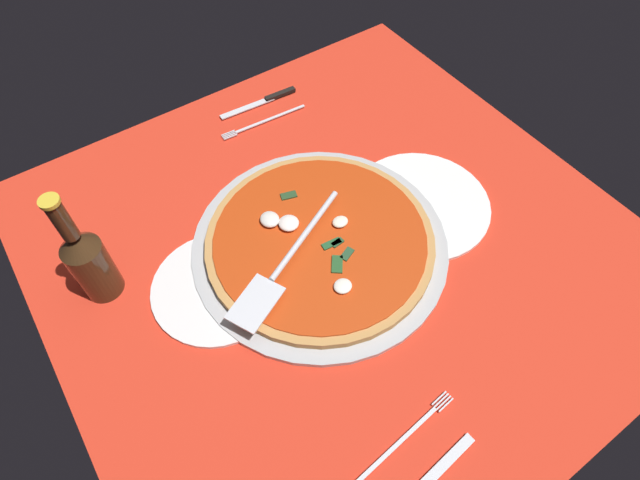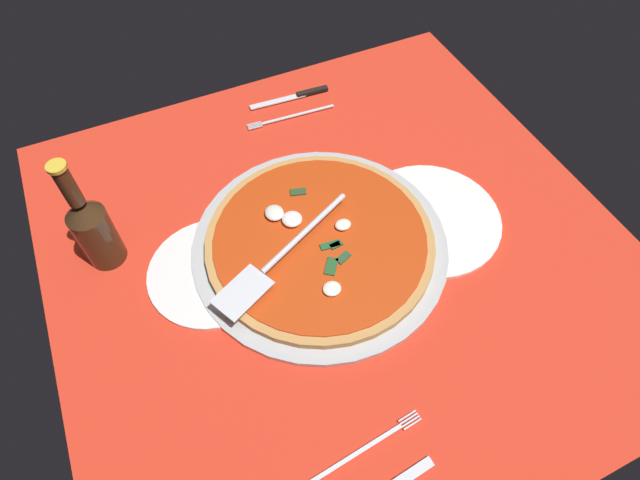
% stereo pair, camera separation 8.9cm
% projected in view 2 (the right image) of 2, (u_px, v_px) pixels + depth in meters
% --- Properties ---
extents(ground_plane, '(0.97, 0.97, 0.01)m').
position_uv_depth(ground_plane, '(338.00, 249.00, 0.92)').
color(ground_plane, red).
extents(checker_pattern, '(0.97, 0.97, 0.00)m').
position_uv_depth(checker_pattern, '(338.00, 247.00, 0.91)').
color(checker_pattern, white).
rests_on(checker_pattern, ground_plane).
extents(pizza_pan, '(0.44, 0.44, 0.01)m').
position_uv_depth(pizza_pan, '(320.00, 245.00, 0.91)').
color(pizza_pan, '#B2B4B7').
rests_on(pizza_pan, ground_plane).
extents(dinner_plate_left, '(0.26, 0.26, 0.01)m').
position_uv_depth(dinner_plate_left, '(429.00, 219.00, 0.94)').
color(dinner_plate_left, white).
rests_on(dinner_plate_left, ground_plane).
extents(dinner_plate_right, '(0.22, 0.22, 0.01)m').
position_uv_depth(dinner_plate_right, '(212.00, 272.00, 0.88)').
color(dinner_plate_right, white).
rests_on(dinner_plate_right, ground_plane).
extents(pizza, '(0.39, 0.39, 0.03)m').
position_uv_depth(pizza, '(320.00, 240.00, 0.89)').
color(pizza, '#C08848').
rests_on(pizza, pizza_pan).
extents(pizza_server, '(0.28, 0.16, 0.01)m').
position_uv_depth(pizza_server, '(280.00, 256.00, 0.85)').
color(pizza_server, silver).
rests_on(pizza_server, pizza).
extents(place_setting_near, '(0.22, 0.14, 0.01)m').
position_uv_depth(place_setting_near, '(294.00, 107.00, 1.12)').
color(place_setting_near, white).
rests_on(place_setting_near, ground_plane).
extents(beer_bottle, '(0.06, 0.06, 0.23)m').
position_uv_depth(beer_bottle, '(93.00, 228.00, 0.83)').
color(beer_bottle, '#3B2513').
rests_on(beer_bottle, ground_plane).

